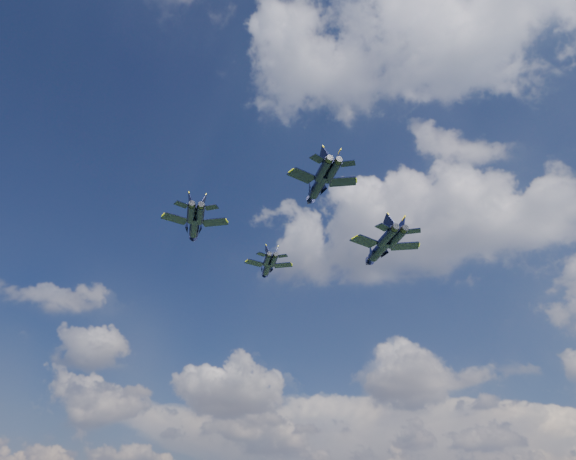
# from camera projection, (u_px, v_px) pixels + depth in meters

# --- Properties ---
(jet_lead) EXTENTS (10.75, 13.18, 3.30)m
(jet_lead) POSITION_uv_depth(u_px,v_px,m) (267.00, 268.00, 125.51)
(jet_lead) COLOR black
(jet_left) EXTENTS (12.24, 14.86, 3.74)m
(jet_left) POSITION_uv_depth(u_px,v_px,m) (194.00, 227.00, 103.61)
(jet_left) COLOR black
(jet_right) EXTENTS (14.88, 16.80, 4.33)m
(jet_right) POSITION_uv_depth(u_px,v_px,m) (379.00, 250.00, 109.78)
(jet_right) COLOR black
(jet_slot) EXTENTS (12.58, 14.05, 3.64)m
(jet_slot) POSITION_uv_depth(u_px,v_px,m) (318.00, 186.00, 93.09)
(jet_slot) COLOR black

